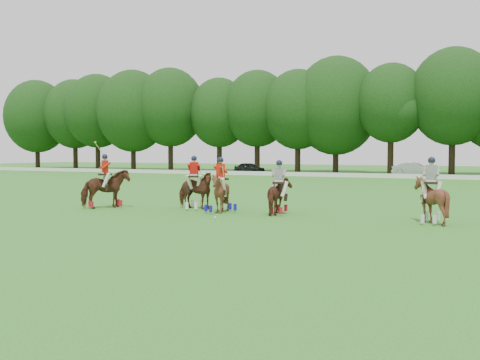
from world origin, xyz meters
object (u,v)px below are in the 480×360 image
at_px(polo_stripe_a, 279,195).
at_px(polo_ball, 215,218).
at_px(polo_red_b, 194,190).
at_px(car_left, 249,168).
at_px(polo_red_a, 105,188).
at_px(polo_stripe_b, 431,199).
at_px(car_mid, 415,169).
at_px(polo_red_c, 221,193).

bearing_deg(polo_stripe_a, polo_ball, -125.20).
relative_size(polo_red_b, polo_stripe_a, 1.07).
distance_m(car_left, polo_ball, 43.78).
bearing_deg(car_left, polo_red_b, -146.31).
bearing_deg(polo_red_a, polo_stripe_b, 3.74).
xyz_separation_m(car_mid, polo_ball, (-2.03, -40.33, -0.69)).
relative_size(car_left, polo_stripe_a, 1.74).
distance_m(car_left, polo_stripe_b, 45.40).
bearing_deg(polo_red_c, polo_ball, -68.32).
bearing_deg(car_mid, polo_stripe_b, -165.81).
xyz_separation_m(car_mid, polo_red_a, (-8.41, -39.06, 0.17)).
bearing_deg(polo_red_a, polo_stripe_a, 7.89).
bearing_deg(polo_stripe_a, polo_red_a, -172.11).
bearing_deg(polo_stripe_a, polo_stripe_b, -1.97).
bearing_deg(polo_ball, polo_red_c, 111.68).
xyz_separation_m(car_mid, polo_red_b, (-4.53, -37.66, 0.13)).
height_order(polo_red_b, polo_stripe_b, polo_red_b).
bearing_deg(car_mid, polo_ball, -177.02).
height_order(car_left, polo_red_b, polo_red_b).
distance_m(car_left, polo_stripe_a, 42.30).
bearing_deg(car_mid, polo_red_c, -178.28).
relative_size(polo_red_c, polo_stripe_b, 0.98).
height_order(polo_stripe_b, polo_ball, polo_stripe_b).
xyz_separation_m(car_mid, polo_stripe_a, (-0.34, -37.94, 0.06)).
bearing_deg(polo_stripe_a, car_mid, 89.48).
height_order(polo_red_a, polo_ball, polo_red_a).
bearing_deg(polo_red_c, car_left, 112.92).
relative_size(car_mid, polo_ball, 49.72).
bearing_deg(polo_ball, car_left, 112.87).
xyz_separation_m(polo_red_b, polo_red_c, (1.75, -0.78, -0.02)).
bearing_deg(polo_red_c, polo_red_a, -173.86).
bearing_deg(polo_stripe_b, polo_ball, -163.92).
distance_m(polo_red_c, polo_stripe_a, 2.50).
xyz_separation_m(car_left, polo_red_b, (14.51, -37.66, 0.21)).
bearing_deg(car_left, polo_ball, -144.51).
bearing_deg(polo_red_a, polo_red_b, 19.71).
distance_m(polo_red_b, polo_stripe_b, 10.12).
distance_m(polo_red_a, polo_stripe_a, 8.15).
height_order(polo_red_a, polo_stripe_a, polo_red_a).
distance_m(car_left, polo_red_a, 40.48).
height_order(car_mid, polo_red_b, polo_red_b).
distance_m(polo_red_c, polo_stripe_b, 8.37).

